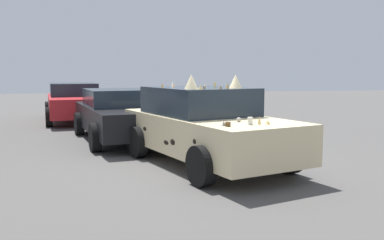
# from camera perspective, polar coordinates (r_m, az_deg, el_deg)

# --- Properties ---
(ground_plane) EXTENTS (60.00, 60.00, 0.00)m
(ground_plane) POSITION_cam_1_polar(r_m,az_deg,el_deg) (8.53, 1.99, -5.98)
(ground_plane) COLOR #514F4C
(art_car_decorated) EXTENTS (4.67, 3.02, 1.78)m
(art_car_decorated) POSITION_cam_1_polar(r_m,az_deg,el_deg) (8.46, 1.73, -0.75)
(art_car_decorated) COLOR beige
(art_car_decorated) RESTS_ON ground
(parked_sedan_near_right) EXTENTS (4.80, 2.60, 1.36)m
(parked_sedan_near_right) POSITION_cam_1_polar(r_m,az_deg,el_deg) (11.61, -9.66, 0.73)
(parked_sedan_near_right) COLOR black
(parked_sedan_near_right) RESTS_ON ground
(parked_sedan_row_back_far) EXTENTS (4.77, 2.50, 1.41)m
(parked_sedan_row_back_far) POSITION_cam_1_polar(r_m,az_deg,el_deg) (16.55, -15.44, 2.37)
(parked_sedan_row_back_far) COLOR red
(parked_sedan_row_back_far) RESTS_ON ground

